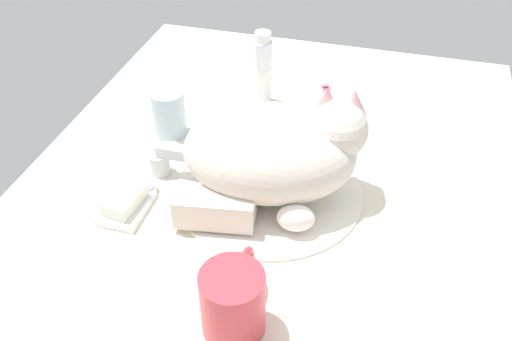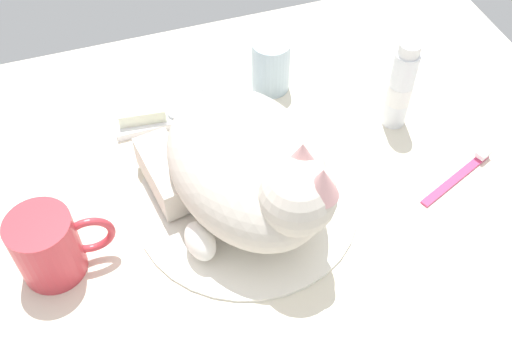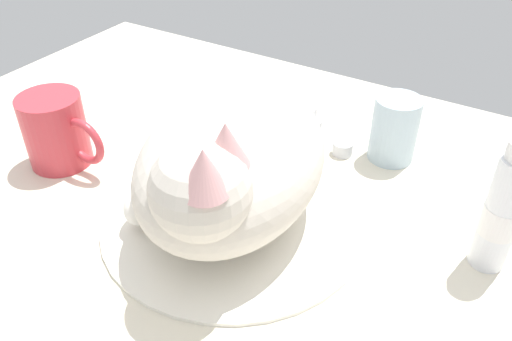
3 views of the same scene
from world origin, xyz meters
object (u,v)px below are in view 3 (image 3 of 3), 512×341
rinse_cup (394,129)px  coffee_mug (57,131)px  faucet (304,132)px  toothpaste_bottle (503,211)px  cat (227,165)px  soap_bar (251,106)px

rinse_cup → coffee_mug: bearing=-147.4°
faucet → toothpaste_bottle: toothpaste_bottle is taller
faucet → rinse_cup: 11.88cm
coffee_mug → rinse_cup: coffee_mug is taller
cat → toothpaste_bottle: cat is taller
cat → rinse_cup: (10.98, 22.57, -3.91)cm
faucet → cat: 19.32cm
cat → coffee_mug: 26.06cm
rinse_cup → soap_bar: (-21.27, -1.25, -2.12)cm
coffee_mug → toothpaste_bottle: bearing=10.9°
rinse_cup → toothpaste_bottle: bearing=-41.4°
coffee_mug → toothpaste_bottle: 53.09cm
soap_bar → toothpaste_bottle: bearing=-18.5°
coffee_mug → soap_bar: size_ratio=1.75×
soap_bar → toothpaste_bottle: 38.84cm
coffee_mug → toothpaste_bottle: size_ratio=0.83×
faucet → rinse_cup: (11.00, 4.11, 1.78)cm
faucet → cat: (0.02, -18.46, 5.69)cm
cat → rinse_cup: cat is taller
cat → toothpaste_bottle: size_ratio=2.00×
coffee_mug → faucet: bearing=37.0°
cat → soap_bar: 24.43cm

